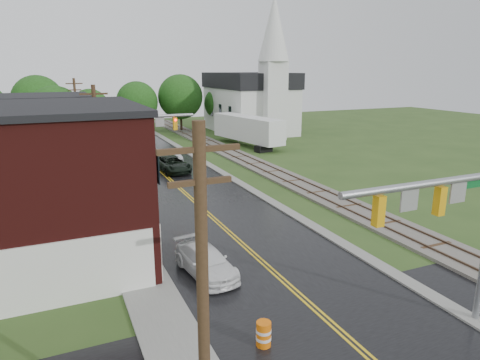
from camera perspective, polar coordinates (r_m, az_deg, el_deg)
main_road at (r=40.76m, az=-9.50°, el=0.19°), size 10.00×90.00×0.02m
cross_road at (r=17.28m, az=16.51°, el=-21.51°), size 60.00×9.00×0.02m
curb_right at (r=46.93m, az=-4.65°, el=2.25°), size 0.80×70.00×0.12m
sidewalk_left at (r=34.97m, az=-17.29°, el=-2.70°), size 2.40×50.00×0.12m
yellow_house at (r=35.04m, az=-25.68°, el=1.94°), size 8.00×7.00×6.40m
darkred_building at (r=44.04m, az=-24.01°, el=3.13°), size 7.00×6.00×4.40m
church at (r=68.88m, az=1.70°, el=11.14°), size 10.40×18.40×20.00m
railroad at (r=48.57m, az=0.48°, el=2.85°), size 3.20×80.00×0.30m
traffic_signal_near at (r=17.38m, az=26.54°, el=-3.88°), size 7.34×0.30×7.20m
traffic_signal_far at (r=36.21m, az=-13.97°, el=6.19°), size 7.34×0.43×7.20m
utility_pole_a at (r=10.26m, az=-4.94°, el=-16.57°), size 1.80×0.28×9.00m
utility_pole_b at (r=30.92m, az=-18.37°, el=4.01°), size 1.80×0.28×9.00m
utility_pole_c at (r=52.68m, az=-20.88°, el=7.91°), size 1.80×0.28×9.00m
tree_left_c at (r=48.74m, az=-28.87°, el=6.34°), size 6.00×6.00×7.65m
tree_left_e at (r=54.49m, az=-23.17°, el=7.99°), size 6.40×6.40×8.16m
suv_dark at (r=43.21m, az=-8.99°, el=2.08°), size 3.03×5.70×1.52m
sedan_silver at (r=47.53m, az=-9.13°, el=3.17°), size 1.54×4.39×1.45m
pickup_white at (r=21.81m, az=-4.59°, el=-10.80°), size 2.41×4.84×1.35m
semi_trailer at (r=57.00m, az=1.06°, el=6.87°), size 5.01×12.79×3.93m
construction_barrel at (r=16.85m, az=3.17°, el=-19.83°), size 0.66×0.66×0.99m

